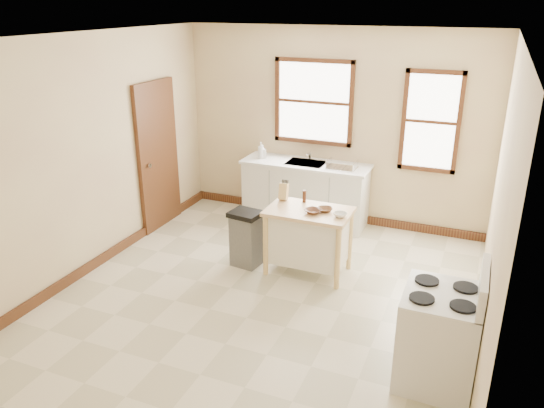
{
  "coord_description": "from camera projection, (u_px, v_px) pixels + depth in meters",
  "views": [
    {
      "loc": [
        2.07,
        -4.78,
        3.13
      ],
      "look_at": [
        -0.08,
        0.4,
        0.96
      ],
      "focal_mm": 35.0,
      "sensor_mm": 36.0,
      "label": 1
    }
  ],
  "objects": [
    {
      "name": "wall_back",
      "position": [
        333.0,
        128.0,
        7.63
      ],
      "size": [
        4.5,
        0.04,
        2.8
      ],
      "primitive_type": "cube",
      "color": "beige",
      "rests_on": "ground"
    },
    {
      "name": "floor",
      "position": [
        265.0,
        296.0,
        5.99
      ],
      "size": [
        5.0,
        5.0,
        0.0
      ],
      "primitive_type": "plane",
      "color": "beige",
      "rests_on": "ground"
    },
    {
      "name": "door_left",
      "position": [
        158.0,
        156.0,
        7.52
      ],
      "size": [
        0.06,
        0.9,
        2.1
      ],
      "primitive_type": "cube",
      "color": "#38190F",
      "rests_on": "ground"
    },
    {
      "name": "bowl_c",
      "position": [
        340.0,
        215.0,
        6.03
      ],
      "size": [
        0.18,
        0.18,
        0.05
      ],
      "primitive_type": "imported",
      "rotation": [
        0.0,
        0.0,
        0.2
      ],
      "color": "white",
      "rests_on": "kitchen_island"
    },
    {
      "name": "faucet",
      "position": [
        310.0,
        152.0,
        7.77
      ],
      "size": [
        0.03,
        0.03,
        0.22
      ],
      "primitive_type": "cylinder",
      "color": "silver",
      "rests_on": "sink_counter"
    },
    {
      "name": "soap_bottle_a",
      "position": [
        261.0,
        150.0,
        7.83
      ],
      "size": [
        0.12,
        0.12,
        0.24
      ],
      "primitive_type": "imported",
      "rotation": [
        0.0,
        0.0,
        0.42
      ],
      "color": "#B2B2B2",
      "rests_on": "sink_counter"
    },
    {
      "name": "dish_rack",
      "position": [
        342.0,
        165.0,
        7.38
      ],
      "size": [
        0.46,
        0.39,
        0.1
      ],
      "primitive_type": null,
      "rotation": [
        0.0,
        0.0,
        0.24
      ],
      "color": "silver",
      "rests_on": "sink_counter"
    },
    {
      "name": "wall_left",
      "position": [
        91.0,
        155.0,
        6.29
      ],
      "size": [
        0.04,
        5.0,
        2.8
      ],
      "primitive_type": "cube",
      "color": "beige",
      "rests_on": "ground"
    },
    {
      "name": "knife_block",
      "position": [
        284.0,
        192.0,
        6.52
      ],
      "size": [
        0.11,
        0.11,
        0.2
      ],
      "primitive_type": null,
      "rotation": [
        0.0,
        0.0,
        0.08
      ],
      "color": "tan",
      "rests_on": "kitchen_island"
    },
    {
      "name": "baseboard_back",
      "position": [
        329.0,
        214.0,
        8.09
      ],
      "size": [
        4.5,
        0.04,
        0.12
      ],
      "primitive_type": "cube",
      "color": "#38190F",
      "rests_on": "ground"
    },
    {
      "name": "pepper_grinder",
      "position": [
        304.0,
        196.0,
        6.45
      ],
      "size": [
        0.05,
        0.05,
        0.15
      ],
      "primitive_type": "cylinder",
      "rotation": [
        0.0,
        0.0,
        0.13
      ],
      "color": "#432212",
      "rests_on": "kitchen_island"
    },
    {
      "name": "window_side",
      "position": [
        431.0,
        122.0,
        7.06
      ],
      "size": [
        0.77,
        0.06,
        1.37
      ],
      "primitive_type": null,
      "color": "#38190F",
      "rests_on": "wall_back"
    },
    {
      "name": "soap_bottle_b",
      "position": [
        263.0,
        152.0,
        7.85
      ],
      "size": [
        0.12,
        0.12,
        0.2
      ],
      "primitive_type": "imported",
      "rotation": [
        0.0,
        0.0,
        0.37
      ],
      "color": "#B2B2B2",
      "rests_on": "sink_counter"
    },
    {
      "name": "bowl_b",
      "position": [
        325.0,
        209.0,
        6.19
      ],
      "size": [
        0.23,
        0.23,
        0.04
      ],
      "primitive_type": "imported",
      "rotation": [
        0.0,
        0.0,
        0.43
      ],
      "color": "brown",
      "rests_on": "kitchen_island"
    },
    {
      "name": "ceiling",
      "position": [
        264.0,
        37.0,
        4.97
      ],
      "size": [
        5.0,
        5.0,
        0.0
      ],
      "primitive_type": "plane",
      "rotation": [
        3.14,
        0.0,
        0.0
      ],
      "color": "white",
      "rests_on": "ground"
    },
    {
      "name": "wall_right",
      "position": [
        498.0,
        209.0,
        4.67
      ],
      "size": [
        0.04,
        5.0,
        2.8
      ],
      "primitive_type": "cube",
      "color": "beige",
      "rests_on": "ground"
    },
    {
      "name": "trash_bin",
      "position": [
        246.0,
        239.0,
        6.56
      ],
      "size": [
        0.41,
        0.36,
        0.72
      ],
      "primitive_type": null,
      "rotation": [
        0.0,
        0.0,
        -0.13
      ],
      "color": "#5F5F5D",
      "rests_on": "ground"
    },
    {
      "name": "baseboard_left",
      "position": [
        106.0,
        257.0,
        6.76
      ],
      "size": [
        0.04,
        5.0,
        0.12
      ],
      "primitive_type": "cube",
      "color": "#38190F",
      "rests_on": "ground"
    },
    {
      "name": "bowl_a",
      "position": [
        313.0,
        211.0,
        6.14
      ],
      "size": [
        0.25,
        0.25,
        0.05
      ],
      "primitive_type": "imported",
      "rotation": [
        0.0,
        0.0,
        -0.42
      ],
      "color": "brown",
      "rests_on": "kitchen_island"
    },
    {
      "name": "sink_counter",
      "position": [
        305.0,
        193.0,
        7.82
      ],
      "size": [
        1.86,
        0.62,
        0.92
      ],
      "primitive_type": null,
      "color": "silver",
      "rests_on": "ground"
    },
    {
      "name": "kitchen_island",
      "position": [
        308.0,
        241.0,
        6.38
      ],
      "size": [
        0.99,
        0.63,
        0.81
      ],
      "primitive_type": null,
      "rotation": [
        0.0,
        0.0,
        -0.0
      ],
      "color": "tan",
      "rests_on": "ground"
    },
    {
      "name": "window_main",
      "position": [
        314.0,
        102.0,
        7.6
      ],
      "size": [
        1.17,
        0.06,
        1.22
      ],
      "primitive_type": null,
      "color": "#38190F",
      "rests_on": "wall_back"
    },
    {
      "name": "gas_stove",
      "position": [
        440.0,
        324.0,
        4.48
      ],
      "size": [
        0.69,
        0.7,
        1.13
      ],
      "primitive_type": null,
      "color": "silver",
      "rests_on": "ground"
    }
  ]
}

